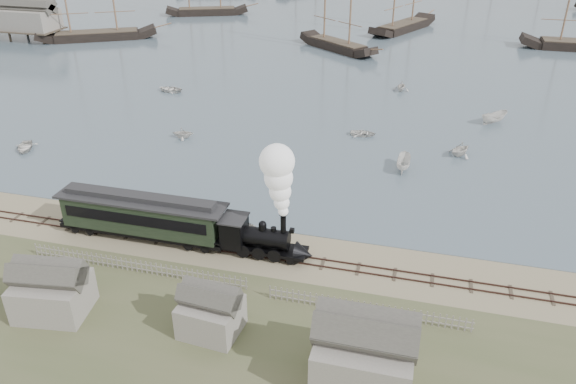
# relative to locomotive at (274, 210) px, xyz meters

# --- Properties ---
(ground) EXTENTS (600.00, 600.00, 0.00)m
(ground) POSITION_rel_locomotive_xyz_m (-3.79, 2.00, -4.56)
(ground) COLOR gray
(ground) RESTS_ON ground
(rail_track) EXTENTS (120.00, 1.80, 0.16)m
(rail_track) POSITION_rel_locomotive_xyz_m (-3.79, 0.00, -4.52)
(rail_track) COLOR #3B2520
(rail_track) RESTS_ON ground
(picket_fence_west) EXTENTS (19.00, 0.10, 1.20)m
(picket_fence_west) POSITION_rel_locomotive_xyz_m (-10.29, -5.00, -4.56)
(picket_fence_west) COLOR gray
(picket_fence_west) RESTS_ON ground
(picket_fence_east) EXTENTS (15.00, 0.10, 1.20)m
(picket_fence_east) POSITION_rel_locomotive_xyz_m (8.71, -5.50, -4.56)
(picket_fence_east) COLOR gray
(picket_fence_east) RESTS_ON ground
(shed_left) EXTENTS (5.00, 4.00, 4.10)m
(shed_left) POSITION_rel_locomotive_xyz_m (-13.79, -11.00, -4.56)
(shed_left) COLOR gray
(shed_left) RESTS_ON ground
(shed_mid) EXTENTS (4.00, 3.50, 3.60)m
(shed_mid) POSITION_rel_locomotive_xyz_m (-1.79, -10.00, -4.56)
(shed_mid) COLOR gray
(shed_mid) RESTS_ON ground
(shed_right) EXTENTS (6.00, 5.00, 5.10)m
(shed_right) POSITION_rel_locomotive_xyz_m (9.21, -12.00, -4.56)
(shed_right) COLOR gray
(shed_right) RESTS_ON ground
(locomotive) EXTENTS (7.94, 2.96, 9.90)m
(locomotive) POSITION_rel_locomotive_xyz_m (0.00, 0.00, 0.00)
(locomotive) COLOR black
(locomotive) RESTS_ON ground
(passenger_coach) EXTENTS (15.57, 3.00, 3.78)m
(passenger_coach) POSITION_rel_locomotive_xyz_m (-12.21, -0.00, -2.18)
(passenger_coach) COLOR black
(passenger_coach) RESTS_ON ground
(beached_dinghy) EXTENTS (3.84, 4.39, 0.76)m
(beached_dinghy) POSITION_rel_locomotive_xyz_m (-3.72, 3.13, -4.18)
(beached_dinghy) COLOR silver
(beached_dinghy) RESTS_ON ground
(rowboat_0) EXTENTS (4.43, 3.97, 0.76)m
(rowboat_0) POSITION_rel_locomotive_xyz_m (-35.36, 13.91, -4.12)
(rowboat_0) COLOR silver
(rowboat_0) RESTS_ON harbor_water
(rowboat_1) EXTENTS (2.73, 3.03, 1.41)m
(rowboat_1) POSITION_rel_locomotive_xyz_m (-18.39, 22.24, -3.79)
(rowboat_1) COLOR silver
(rowboat_1) RESTS_ON harbor_water
(rowboat_2) EXTENTS (3.93, 1.56, 1.50)m
(rowboat_2) POSITION_rel_locomotive_xyz_m (9.26, 19.99, -3.74)
(rowboat_2) COLOR silver
(rowboat_2) RESTS_ON harbor_water
(rowboat_3) EXTENTS (2.54, 3.42, 0.68)m
(rowboat_3) POSITION_rel_locomotive_xyz_m (3.56, 28.78, -4.16)
(rowboat_3) COLOR silver
(rowboat_3) RESTS_ON harbor_water
(rowboat_4) EXTENTS (4.20, 4.12, 1.68)m
(rowboat_4) POSITION_rel_locomotive_xyz_m (15.46, 25.57, -3.66)
(rowboat_4) COLOR silver
(rowboat_4) RESTS_ON harbor_water
(rowboat_5) EXTENTS (3.83, 4.20, 1.60)m
(rowboat_5) POSITION_rel_locomotive_xyz_m (19.96, 37.63, -3.70)
(rowboat_5) COLOR silver
(rowboat_5) RESTS_ON harbor_water
(rowboat_6) EXTENTS (3.21, 4.17, 0.80)m
(rowboat_6) POSITION_rel_locomotive_xyz_m (-28.20, 39.14, -4.10)
(rowboat_6) COLOR silver
(rowboat_6) RESTS_ON harbor_water
(rowboat_7) EXTENTS (2.99, 2.63, 1.49)m
(rowboat_7) POSITION_rel_locomotive_xyz_m (6.76, 48.75, -3.75)
(rowboat_7) COLOR silver
(rowboat_7) RESTS_ON harbor_water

